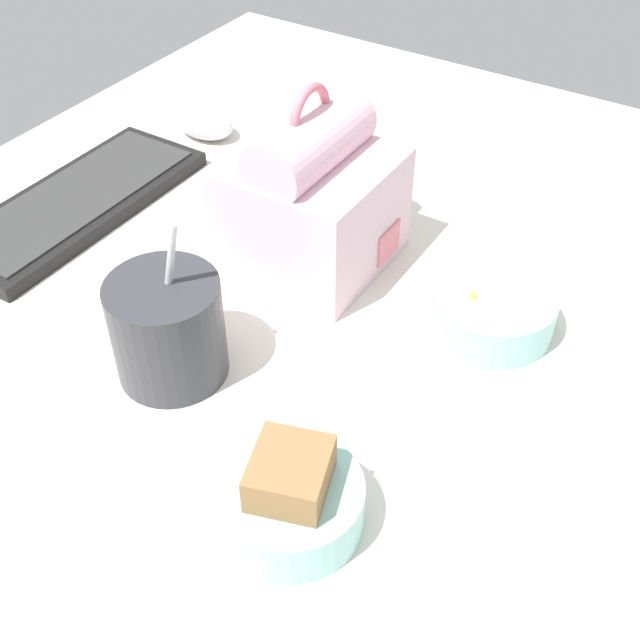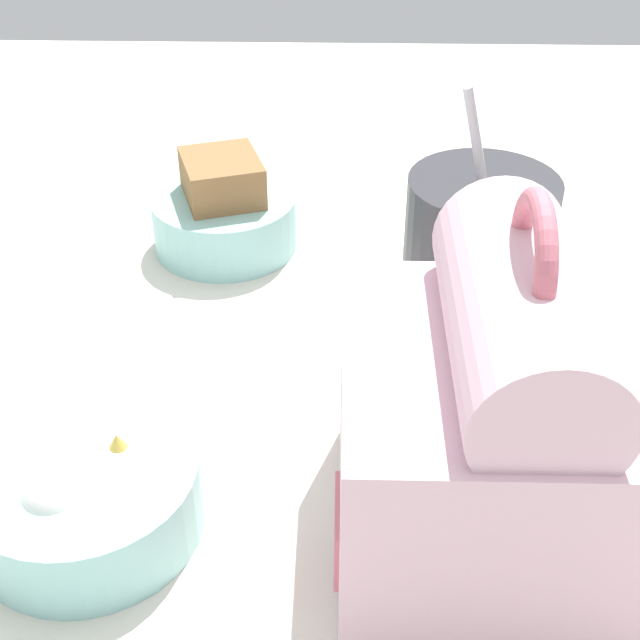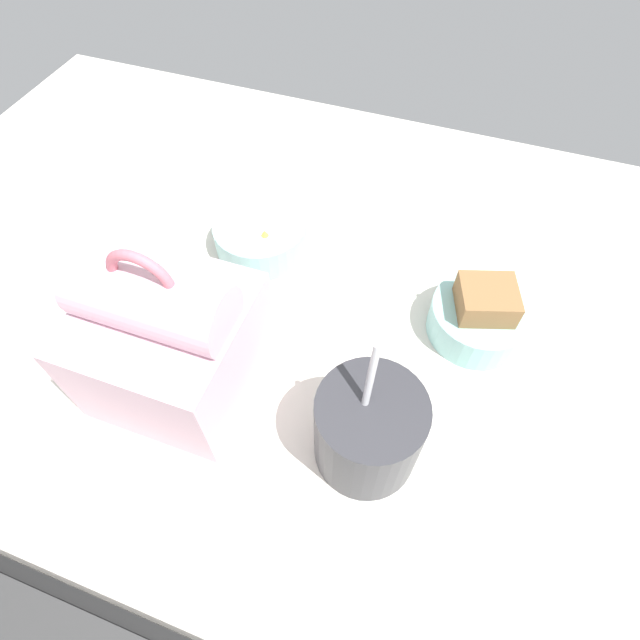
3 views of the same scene
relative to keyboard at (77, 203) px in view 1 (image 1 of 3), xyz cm
name	(u,v)px [view 1 (image 1 of 3)]	position (x,y,z in cm)	size (l,w,h in cm)	color
desk_surface	(280,342)	(-5.58, -34.36, -2.02)	(140.00, 110.00, 2.00)	silver
keyboard	(77,203)	(0.00, 0.00, 0.00)	(34.29, 13.61, 2.10)	black
lunch_bag	(311,199)	(7.22, -30.00, 7.00)	(16.57, 16.76, 21.30)	beige
soup_cup	(168,328)	(-15.29, -28.38, 4.51)	(10.79, 10.79, 17.70)	#333338
bento_bowl_sandwich	(291,499)	(-23.74, -47.96, 1.98)	(11.85, 11.85, 8.03)	#93D1CC
bento_bowl_snacks	(492,310)	(6.96, -52.19, 1.43)	(12.78, 12.78, 5.68)	#93D1CC
computer_mouse	(205,124)	(23.33, -1.78, 0.87)	(6.02, 8.87, 3.77)	silver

